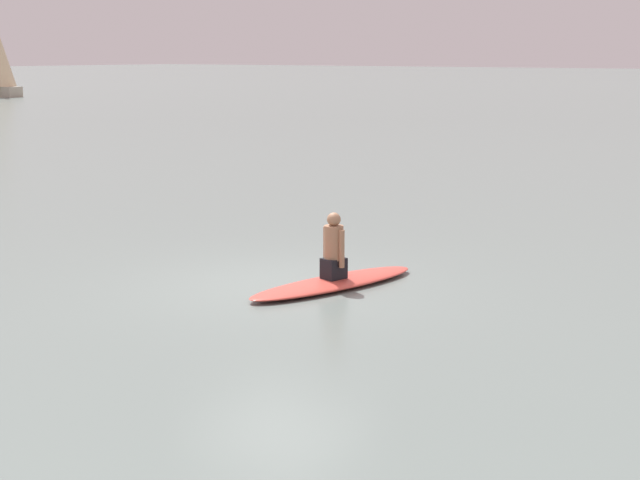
{
  "coord_description": "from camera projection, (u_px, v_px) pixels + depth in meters",
  "views": [
    {
      "loc": [
        11.22,
        8.9,
        3.52
      ],
      "look_at": [
        -0.55,
        0.39,
        0.66
      ],
      "focal_mm": 53.7,
      "sensor_mm": 36.0,
      "label": 1
    }
  ],
  "objects": [
    {
      "name": "person_paddler",
      "position": [
        334.0,
        249.0,
        14.46
      ],
      "size": [
        0.39,
        0.45,
        1.02
      ],
      "rotation": [
        0.0,
        0.0,
        -0.22
      ],
      "color": "black",
      "rests_on": "surfboard"
    },
    {
      "name": "ground_plane",
      "position": [
        279.0,
        285.0,
        14.72
      ],
      "size": [
        400.0,
        400.0,
        0.0
      ],
      "primitive_type": "plane",
      "color": "slate"
    },
    {
      "name": "surfboard",
      "position": [
        334.0,
        283.0,
        14.56
      ],
      "size": [
        3.29,
        1.46,
        0.14
      ],
      "primitive_type": "ellipsoid",
      "rotation": [
        0.0,
        0.0,
        -0.22
      ],
      "color": "#D84C3F",
      "rests_on": "ground"
    }
  ]
}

